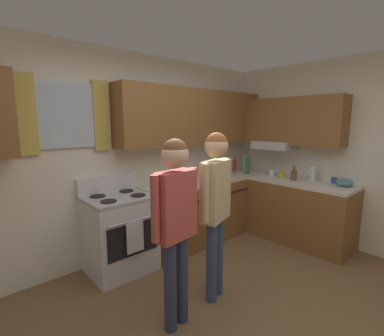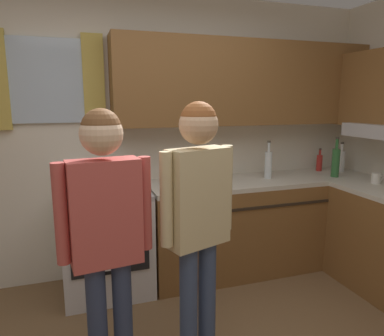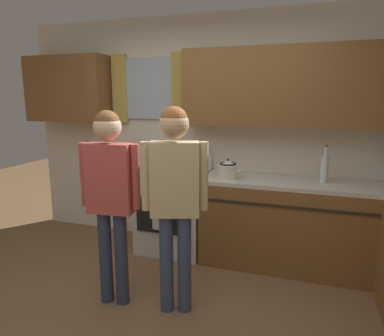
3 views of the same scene
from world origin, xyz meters
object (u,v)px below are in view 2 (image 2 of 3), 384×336
object	(u,v)px
mug_ceramic_white	(376,178)
bottle_wine_green	(336,162)
bottle_sauce_red	(319,162)
bottle_tall_clear	(268,164)
stovetop_kettle	(183,178)
adult_left	(106,224)
adult_in_plaid	(198,207)
bottle_milk_white	(341,160)
stove_oven	(107,239)

from	to	relation	value
mug_ceramic_white	bottle_wine_green	bearing A→B (deg)	114.23
bottle_wine_green	bottle_sauce_red	xyz separation A→B (m)	(0.05, 0.30, -0.06)
bottle_tall_clear	bottle_sauce_red	distance (m)	0.73
stovetop_kettle	bottle_sauce_red	bearing A→B (deg)	10.39
mug_ceramic_white	adult_left	world-z (taller)	adult_left
stovetop_kettle	adult_in_plaid	world-z (taller)	adult_in_plaid
bottle_sauce_red	bottle_milk_white	bearing A→B (deg)	-27.27
bottle_milk_white	adult_left	size ratio (longest dim) A/B	0.19
bottle_wine_green	stovetop_kettle	xyz separation A→B (m)	(-1.58, 0.01, -0.06)
bottle_tall_clear	stovetop_kettle	distance (m)	0.92
stovetop_kettle	adult_in_plaid	distance (m)	0.98
stove_oven	adult_left	bearing A→B (deg)	-94.12
bottle_tall_clear	mug_ceramic_white	xyz separation A→B (m)	(0.83, -0.51, -0.09)
bottle_sauce_red	stovetop_kettle	xyz separation A→B (m)	(-1.63, -0.30, 0.00)
mug_ceramic_white	adult_in_plaid	bearing A→B (deg)	-162.77
bottle_milk_white	bottle_wine_green	distance (m)	0.32
stovetop_kettle	adult_left	distance (m)	1.25
stovetop_kettle	adult_in_plaid	xyz separation A→B (m)	(-0.20, -0.96, 0.04)
bottle_wine_green	mug_ceramic_white	size ratio (longest dim) A/B	3.14
stove_oven	mug_ceramic_white	xyz separation A→B (m)	(2.38, -0.50, 0.48)
stove_oven	bottle_tall_clear	world-z (taller)	bottle_tall_clear
bottle_tall_clear	mug_ceramic_white	distance (m)	0.98
adult_in_plaid	bottle_tall_clear	bearing A→B (deg)	45.01
bottle_sauce_red	adult_left	bearing A→B (deg)	-150.77
stove_oven	mug_ceramic_white	bearing A→B (deg)	-11.97
bottle_wine_green	adult_left	world-z (taller)	adult_left
bottle_milk_white	mug_ceramic_white	distance (m)	0.57
bottle_sauce_red	mug_ceramic_white	bearing A→B (deg)	-80.31
bottle_wine_green	bottle_tall_clear	xyz separation A→B (m)	(-0.67, 0.15, -0.01)
stove_oven	adult_in_plaid	world-z (taller)	adult_in_plaid
bottle_tall_clear	bottle_sauce_red	world-z (taller)	bottle_tall_clear
bottle_milk_white	stovetop_kettle	distance (m)	1.83
stove_oven	bottle_sauce_red	size ratio (longest dim) A/B	4.48
stove_oven	bottle_wine_green	bearing A→B (deg)	-3.79
mug_ceramic_white	bottle_sauce_red	bearing A→B (deg)	99.69
stove_oven	adult_in_plaid	distance (m)	1.32
bottle_sauce_red	adult_in_plaid	size ratio (longest dim) A/B	0.15
stovetop_kettle	adult_left	world-z (taller)	adult_left
bottle_sauce_red	adult_in_plaid	xyz separation A→B (m)	(-1.82, -1.26, 0.04)
bottle_sauce_red	mug_ceramic_white	xyz separation A→B (m)	(0.11, -0.66, -0.05)
bottle_wine_green	bottle_sauce_red	distance (m)	0.31
stove_oven	adult_left	size ratio (longest dim) A/B	0.68
bottle_wine_green	bottle_tall_clear	distance (m)	0.68
bottle_wine_green	bottle_tall_clear	size ratio (longest dim) A/B	1.07
stovetop_kettle	bottle_milk_white	bearing A→B (deg)	6.20
stove_oven	stovetop_kettle	distance (m)	0.84
stove_oven	adult_in_plaid	size ratio (longest dim) A/B	0.67
bottle_tall_clear	mug_ceramic_white	bearing A→B (deg)	-31.41
bottle_sauce_red	stove_oven	bearing A→B (deg)	-176.04
mug_ceramic_white	stovetop_kettle	bearing A→B (deg)	168.17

